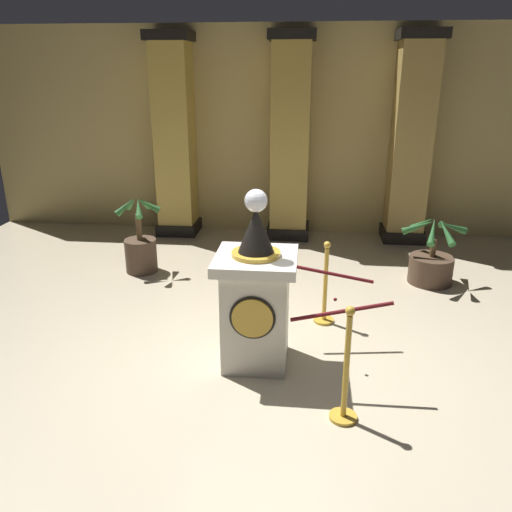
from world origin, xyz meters
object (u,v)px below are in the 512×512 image
Objects in this scene: potted_palm_left at (141,248)px; stanchion_near at (345,381)px; stanchion_far at (325,295)px; potted_palm_right at (431,263)px; pedestal_clock at (256,298)px.

stanchion_near is at bearing -48.66° from potted_palm_left.
stanchion_far is 0.86× the size of potted_palm_left.
potted_palm_left is at bearing 131.34° from stanchion_near.
stanchion_near is 1.07× the size of potted_palm_right.
potted_palm_right is at bearing -0.01° from potted_palm_left.
stanchion_near is 1.80m from stanchion_far.
pedestal_clock is at bearing -50.06° from potted_palm_left.
stanchion_far is 2.97m from potted_palm_left.
potted_palm_left is 4.14m from potted_palm_right.
stanchion_near reaches higher than potted_palm_right.
stanchion_far is at bearing -27.18° from potted_palm_left.
potted_palm_left reaches higher than stanchion_near.
stanchion_far is 2.02m from potted_palm_right.
potted_palm_left is at bearing 179.99° from potted_palm_right.
pedestal_clock is 1.81× the size of potted_palm_right.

